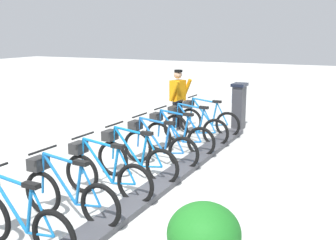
% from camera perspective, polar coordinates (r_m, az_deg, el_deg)
% --- Properties ---
extents(ground_plane, '(60.00, 60.00, 0.00)m').
position_cam_1_polar(ground_plane, '(6.87, -3.32, -10.81)').
color(ground_plane, silver).
extents(dock_rail_base, '(0.44, 10.18, 0.10)m').
position_cam_1_polar(dock_rail_base, '(6.86, -3.33, -10.42)').
color(dock_rail_base, '#47474C').
rests_on(dock_rail_base, ground).
extents(payment_kiosk, '(0.36, 0.52, 1.28)m').
position_cam_1_polar(payment_kiosk, '(11.67, 9.64, 1.96)').
color(payment_kiosk, '#38383D').
rests_on(payment_kiosk, ground).
extents(bike_docked_0, '(1.72, 0.54, 1.02)m').
position_cam_1_polar(bike_docked_0, '(10.93, 5.20, 0.14)').
color(bike_docked_0, black).
rests_on(bike_docked_0, ground).
extents(bike_docked_1, '(1.72, 0.54, 1.02)m').
position_cam_1_polar(bike_docked_1, '(10.07, 3.33, -0.85)').
color(bike_docked_1, black).
rests_on(bike_docked_1, ground).
extents(bike_docked_2, '(1.72, 0.54, 1.02)m').
position_cam_1_polar(bike_docked_2, '(9.23, 1.11, -2.01)').
color(bike_docked_2, black).
rests_on(bike_docked_2, ground).
extents(bike_docked_3, '(1.72, 0.54, 1.02)m').
position_cam_1_polar(bike_docked_3, '(8.42, -1.55, -3.41)').
color(bike_docked_3, black).
rests_on(bike_docked_3, ground).
extents(bike_docked_4, '(1.72, 0.54, 1.02)m').
position_cam_1_polar(bike_docked_4, '(7.63, -4.79, -5.08)').
color(bike_docked_4, black).
rests_on(bike_docked_4, ground).
extents(bike_docked_5, '(1.72, 0.54, 1.02)m').
position_cam_1_polar(bike_docked_5, '(6.88, -8.77, -7.11)').
color(bike_docked_5, black).
rests_on(bike_docked_5, ground).
extents(bike_docked_6, '(1.72, 0.54, 1.02)m').
position_cam_1_polar(bike_docked_6, '(6.18, -13.74, -9.57)').
color(bike_docked_6, black).
rests_on(bike_docked_6, ground).
extents(bike_docked_7, '(1.72, 0.54, 1.02)m').
position_cam_1_polar(bike_docked_7, '(5.55, -20.01, -12.52)').
color(bike_docked_7, black).
rests_on(bike_docked_7, ground).
extents(worker_near_rack, '(0.57, 0.69, 1.66)m').
position_cam_1_polar(worker_near_rack, '(11.33, 1.37, 3.07)').
color(worker_near_rack, white).
rests_on(worker_near_rack, ground).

